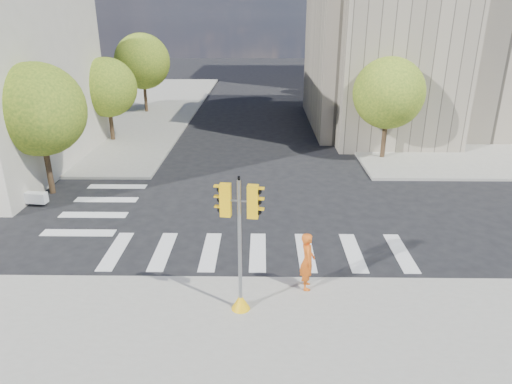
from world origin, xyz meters
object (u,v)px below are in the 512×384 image
(lamp_far, at_px, (346,57))
(photographer, at_px, (307,261))
(traffic_signal, at_px, (240,257))
(lamp_near, at_px, (382,76))

(lamp_far, distance_m, photographer, 33.42)
(lamp_far, distance_m, traffic_signal, 34.95)
(lamp_near, height_order, lamp_far, same)
(traffic_signal, bearing_deg, lamp_near, 74.21)
(lamp_near, bearing_deg, lamp_far, 90.00)
(lamp_near, bearing_deg, traffic_signal, -113.44)
(traffic_signal, distance_m, photographer, 2.51)
(lamp_far, bearing_deg, lamp_near, -90.00)
(lamp_near, xyz_separation_m, lamp_far, (0.00, 14.00, 0.00))
(lamp_far, bearing_deg, traffic_signal, -104.25)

